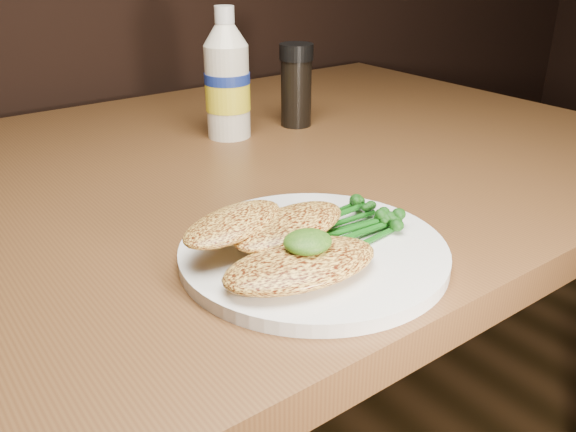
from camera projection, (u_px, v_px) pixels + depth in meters
dining_table at (241, 386)px, 0.94m from camera, size 1.20×0.80×0.75m
plate at (313, 252)px, 0.55m from camera, size 0.24×0.24×0.01m
chicken_front at (301, 265)px, 0.49m from camera, size 0.15×0.09×0.02m
chicken_mid at (290, 225)px, 0.54m from camera, size 0.13×0.08×0.02m
chicken_back at (234, 223)px, 0.53m from camera, size 0.12×0.09×0.02m
pesto_front at (308, 242)px, 0.49m from camera, size 0.04×0.04×0.02m
broccolini_bundle at (345, 223)px, 0.57m from camera, size 0.12×0.10×0.02m
mayo_bottle at (227, 74)px, 0.84m from camera, size 0.09×0.09×0.18m
pepper_grinder at (296, 86)px, 0.91m from camera, size 0.06×0.06×0.12m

